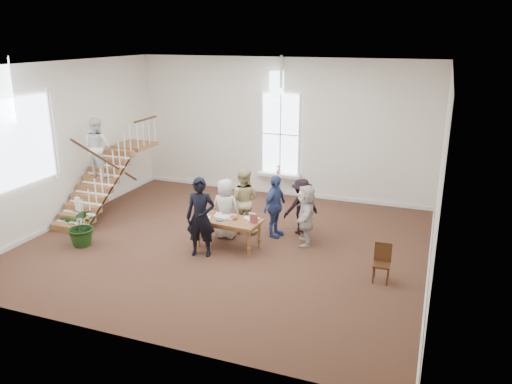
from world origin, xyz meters
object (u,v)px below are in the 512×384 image
at_px(police_officer, 201,217).
at_px(elderly_woman, 226,209).
at_px(woman_cluster_a, 275,206).
at_px(floor_plant, 82,225).
at_px(library_table, 229,222).
at_px(woman_cluster_c, 306,215).
at_px(side_chair, 382,261).
at_px(person_yellow, 243,201).
at_px(woman_cluster_b, 301,206).

relative_size(police_officer, elderly_woman, 1.22).
bearing_deg(woman_cluster_a, floor_plant, 129.73).
distance_m(library_table, floor_plant, 3.74).
bearing_deg(woman_cluster_c, side_chair, 41.39).
height_order(police_officer, side_chair, police_officer).
relative_size(person_yellow, woman_cluster_a, 1.07).
distance_m(elderly_woman, woman_cluster_c, 2.12).
height_order(woman_cluster_a, side_chair, woman_cluster_a).
height_order(library_table, woman_cluster_c, woman_cluster_c).
distance_m(police_officer, floor_plant, 3.18).
height_order(woman_cluster_a, floor_plant, woman_cluster_a).
distance_m(person_yellow, floor_plant, 4.20).
bearing_deg(elderly_woman, woman_cluster_c, -171.02).
height_order(library_table, elderly_woman, elderly_woman).
xyz_separation_m(person_yellow, floor_plant, (-3.51, -2.28, -0.36)).
relative_size(library_table, person_yellow, 0.93).
bearing_deg(floor_plant, elderly_woman, 29.06).
bearing_deg(library_table, person_yellow, 96.81).
xyz_separation_m(elderly_woman, person_yellow, (0.30, 0.50, 0.10)).
xyz_separation_m(police_officer, person_yellow, (0.40, 1.75, -0.08)).
distance_m(floor_plant, side_chair, 7.43).
xyz_separation_m(police_officer, side_chair, (4.29, 0.19, -0.51)).
bearing_deg(woman_cluster_b, woman_cluster_a, -5.37).
relative_size(woman_cluster_b, floor_plant, 1.43).
relative_size(person_yellow, woman_cluster_c, 1.14).
xyz_separation_m(elderly_woman, woman_cluster_b, (1.80, 0.96, -0.04)).
relative_size(elderly_woman, woman_cluster_a, 0.95).
relative_size(library_table, elderly_woman, 1.04).
height_order(police_officer, floor_plant, police_officer).
height_order(person_yellow, woman_cluster_c, person_yellow).
relative_size(library_table, woman_cluster_b, 1.09).
distance_m(library_table, person_yellow, 1.11).
bearing_deg(woman_cluster_c, library_table, -78.45).
bearing_deg(side_chair, woman_cluster_a, 150.67).
xyz_separation_m(person_yellow, woman_cluster_a, (0.90, 0.01, -0.06)).
height_order(person_yellow, woman_cluster_b, person_yellow).
bearing_deg(person_yellow, floor_plant, 24.98).
bearing_deg(woman_cluster_c, floor_plant, -83.99).
bearing_deg(woman_cluster_a, library_table, 154.25).
bearing_deg(elderly_woman, woman_cluster_a, -156.39).
xyz_separation_m(woman_cluster_b, side_chair, (2.39, -2.02, -0.30)).
height_order(woman_cluster_b, floor_plant, woman_cluster_b).
bearing_deg(floor_plant, woman_cluster_b, 28.71).
bearing_deg(police_officer, person_yellow, 65.30).
distance_m(woman_cluster_a, side_chair, 3.40).
xyz_separation_m(library_table, police_officer, (-0.44, -0.66, 0.31)).
relative_size(elderly_woman, woman_cluster_b, 1.05).
bearing_deg(woman_cluster_a, elderly_woman, 125.26).
xyz_separation_m(police_officer, floor_plant, (-3.11, -0.53, -0.44)).
xyz_separation_m(police_officer, elderly_woman, (0.10, 1.25, -0.18)).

